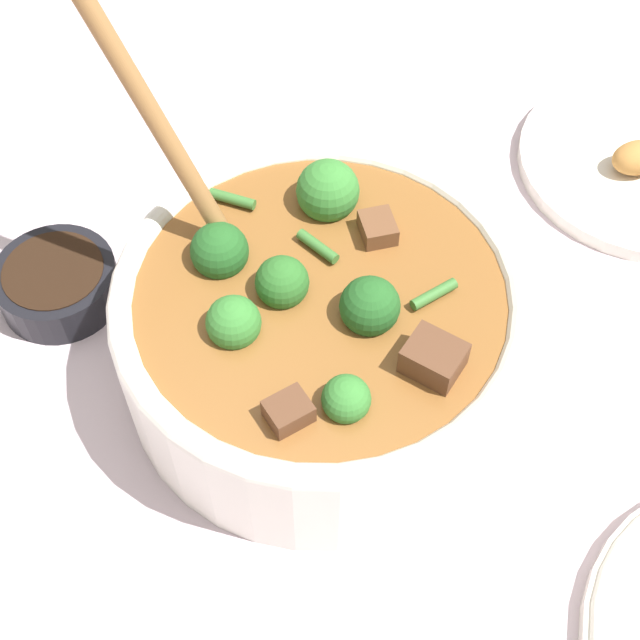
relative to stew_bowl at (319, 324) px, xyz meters
The scene contains 3 objects.
ground_plane 0.06m from the stew_bowl, 80.06° to the left, with size 4.00×4.00×0.00m, color silver.
stew_bowl is the anchor object (origin of this frame).
condiment_bowl 0.20m from the stew_bowl, 79.67° to the right, with size 0.09×0.09×0.03m.
Camera 1 is at (0.28, 0.16, 0.52)m, focal length 50.00 mm.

